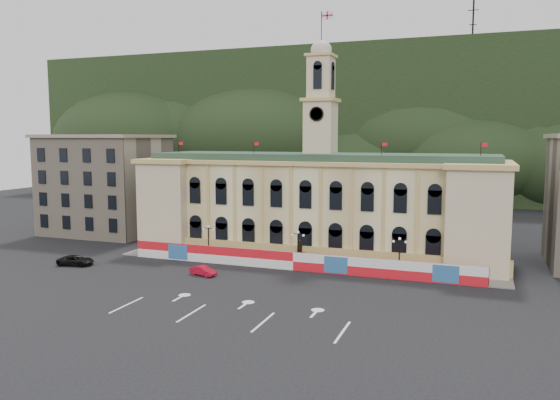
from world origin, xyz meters
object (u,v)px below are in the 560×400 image
(red_sedan, at_px, (203,271))
(statue, at_px, (300,257))
(black_suv, at_px, (76,260))
(lamp_center, at_px, (298,245))

(red_sedan, bearing_deg, statue, -31.50)
(statue, xyz_separation_m, red_sedan, (-10.28, -9.74, -0.56))
(black_suv, bearing_deg, statue, -81.86)
(statue, height_order, black_suv, statue)
(lamp_center, xyz_separation_m, red_sedan, (-10.28, -8.74, -2.44))
(lamp_center, height_order, red_sedan, lamp_center)
(statue, height_order, lamp_center, lamp_center)
(statue, bearing_deg, black_suv, -159.98)
(lamp_center, distance_m, black_suv, 31.69)
(lamp_center, distance_m, red_sedan, 13.71)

